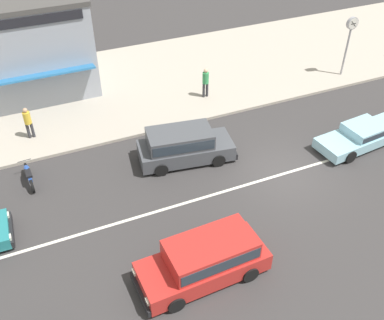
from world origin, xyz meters
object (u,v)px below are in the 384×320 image
Objects in this scene: pedestrian_mid_kerb at (28,121)px; shopfront_corner_warung at (36,42)px; street_clock at (350,32)px; motorcycle_2 at (29,175)px; minivan_dark_grey_1 at (183,145)px; sedan_pale_blue_2 at (362,135)px; pedestrian_near_clock at (206,81)px; minivan_red_3 at (206,258)px.

shopfront_corner_warung is (1.41, 4.93, 1.67)m from pedestrian_mid_kerb.
street_clock is 17.90m from pedestrian_mid_kerb.
shopfront_corner_warung reaches higher than pedestrian_mid_kerb.
motorcycle_2 is 18.66m from street_clock.
street_clock is (18.33, 2.59, 2.36)m from motorcycle_2.
pedestrian_mid_kerb is at bearing -105.98° from shopfront_corner_warung.
minivan_dark_grey_1 is 0.79× the size of shopfront_corner_warung.
pedestrian_near_clock is (-5.06, 6.76, 0.59)m from sedan_pale_blue_2.
pedestrian_near_clock reaches higher than minivan_red_3.
sedan_pale_blue_2 is at bearing -24.52° from pedestrian_mid_kerb.
shopfront_corner_warung is at bearing 74.02° from pedestrian_mid_kerb.
motorcycle_2 is at bearing 167.30° from sedan_pale_blue_2.
pedestrian_mid_kerb reaches higher than motorcycle_2.
pedestrian_near_clock is at bearing 55.02° from minivan_dark_grey_1.
shopfront_corner_warung is at bearing 161.34° from street_clock.
pedestrian_near_clock is 9.30m from pedestrian_mid_kerb.
pedestrian_mid_kerb is (-14.36, 6.55, 0.56)m from sedan_pale_blue_2.
shopfront_corner_warung reaches higher than pedestrian_near_clock.
minivan_red_3 is 16.82m from street_clock.
motorcycle_2 is (-4.91, 7.36, -0.42)m from minivan_red_3.
motorcycle_2 is at bearing -171.97° from street_clock.
minivan_red_3 is at bearing -56.31° from motorcycle_2.
motorcycle_2 is 3.31m from pedestrian_mid_kerb.
minivan_dark_grey_1 is 2.79× the size of pedestrian_mid_kerb.
sedan_pale_blue_2 is 0.84× the size of shopfront_corner_warung.
minivan_dark_grey_1 is at bearing -62.99° from shopfront_corner_warung.
minivan_dark_grey_1 is 2.71× the size of pedestrian_near_clock.
minivan_dark_grey_1 is at bearing -162.37° from street_clock.
street_clock is 2.08× the size of pedestrian_near_clock.
street_clock reaches higher than sedan_pale_blue_2.
pedestrian_near_clock is at bearing -30.87° from shopfront_corner_warung.
pedestrian_mid_kerb is at bearing 80.83° from motorcycle_2.
shopfront_corner_warung reaches higher than sedan_pale_blue_2.
motorcycle_2 is at bearing 170.36° from minivan_dark_grey_1.
pedestrian_mid_kerb reaches higher than minivan_dark_grey_1.
pedestrian_mid_kerb is (-4.39, 10.56, 0.25)m from minivan_red_3.
sedan_pale_blue_2 is 10.75m from minivan_red_3.
shopfront_corner_warung is at bearing 117.01° from minivan_dark_grey_1.
shopfront_corner_warung is at bearing 149.13° from pedestrian_near_clock.
minivan_red_3 is 2.73× the size of pedestrian_near_clock.
minivan_dark_grey_1 is at bearing 74.45° from minivan_red_3.
sedan_pale_blue_2 is 2.98× the size of pedestrian_mid_kerb.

